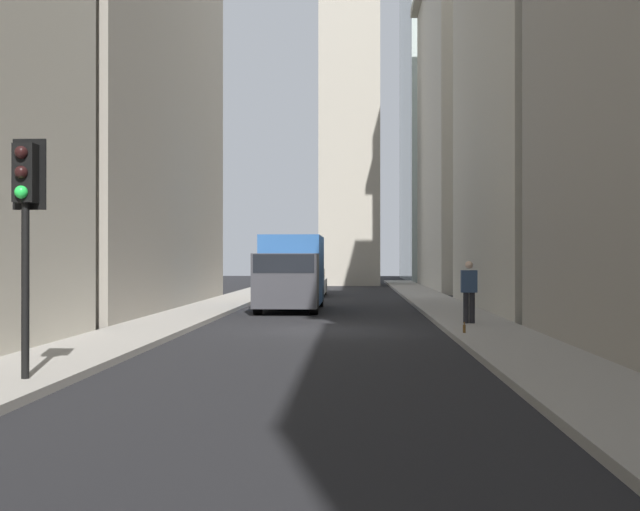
{
  "coord_description": "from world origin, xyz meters",
  "views": [
    {
      "loc": [
        -22.35,
        -1.04,
        1.98
      ],
      "look_at": [
        10.4,
        0.39,
        2.08
      ],
      "focal_mm": 45.65,
      "sensor_mm": 36.0,
      "label": 1
    }
  ],
  "objects_px": {
    "delivery_truck": "(291,272)",
    "pedestrian": "(469,289)",
    "traffic_light_foreground": "(25,202)",
    "sedan_white": "(309,283)",
    "discarded_bottle": "(464,328)"
  },
  "relations": [
    {
      "from": "traffic_light_foreground",
      "to": "pedestrian",
      "type": "height_order",
      "value": "traffic_light_foreground"
    },
    {
      "from": "delivery_truck",
      "to": "traffic_light_foreground",
      "type": "height_order",
      "value": "traffic_light_foreground"
    },
    {
      "from": "traffic_light_foreground",
      "to": "pedestrian",
      "type": "xyz_separation_m",
      "value": [
        10.92,
        -8.25,
        -1.75
      ]
    },
    {
      "from": "sedan_white",
      "to": "pedestrian",
      "type": "bearing_deg",
      "value": -163.67
    },
    {
      "from": "delivery_truck",
      "to": "pedestrian",
      "type": "height_order",
      "value": "delivery_truck"
    },
    {
      "from": "sedan_white",
      "to": "pedestrian",
      "type": "height_order",
      "value": "pedestrian"
    },
    {
      "from": "sedan_white",
      "to": "traffic_light_foreground",
      "type": "bearing_deg",
      "value": 175.08
    },
    {
      "from": "sedan_white",
      "to": "traffic_light_foreground",
      "type": "relative_size",
      "value": 1.17
    },
    {
      "from": "delivery_truck",
      "to": "traffic_light_foreground",
      "type": "relative_size",
      "value": 1.75
    },
    {
      "from": "sedan_white",
      "to": "pedestrian",
      "type": "xyz_separation_m",
      "value": [
        -19.28,
        -5.65,
        0.44
      ]
    },
    {
      "from": "pedestrian",
      "to": "discarded_bottle",
      "type": "distance_m",
      "value": 3.14
    },
    {
      "from": "pedestrian",
      "to": "discarded_bottle",
      "type": "bearing_deg",
      "value": 169.92
    },
    {
      "from": "sedan_white",
      "to": "traffic_light_foreground",
      "type": "distance_m",
      "value": 30.39
    },
    {
      "from": "pedestrian",
      "to": "delivery_truck",
      "type": "bearing_deg",
      "value": 36.6
    },
    {
      "from": "delivery_truck",
      "to": "traffic_light_foreground",
      "type": "distance_m",
      "value": 18.76
    }
  ]
}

